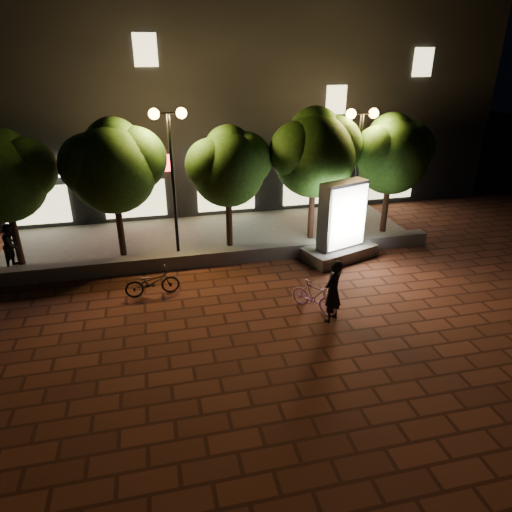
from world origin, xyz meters
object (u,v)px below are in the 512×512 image
object	(u,v)px
tree_right	(315,150)
tree_left	(114,164)
tree_far_right	(392,152)
street_lamp_left	(170,146)
street_lamp_right	(360,141)
pedestrian	(12,245)
rider	(333,291)
scooter_parked	(152,282)
tree_far_left	(3,174)
tree_mid	(229,164)
scooter_pink	(314,296)
ad_kiosk	(341,228)

from	to	relation	value
tree_right	tree_left	bearing A→B (deg)	-180.00
tree_left	tree_far_right	world-z (taller)	tree_left
street_lamp_left	street_lamp_right	bearing A→B (deg)	0.00
tree_far_right	street_lamp_right	bearing A→B (deg)	-170.39
pedestrian	tree_far_right	bearing A→B (deg)	-69.78
rider	scooter_parked	bearing A→B (deg)	-65.61
street_lamp_right	rider	distance (m)	7.12
tree_far_left	tree_mid	distance (m)	7.50
scooter_pink	tree_right	bearing A→B (deg)	33.92
street_lamp_left	tree_far_left	bearing A→B (deg)	177.24
street_lamp_right	ad_kiosk	distance (m)	3.48
scooter_pink	scooter_parked	size ratio (longest dim) A/B	0.91
scooter_pink	scooter_parked	world-z (taller)	scooter_pink
street_lamp_left	ad_kiosk	world-z (taller)	street_lamp_left
tree_far_left	street_lamp_right	xyz separation A→B (m)	(12.45, -0.26, 0.60)
tree_right	ad_kiosk	xyz separation A→B (m)	(0.39, -2.00, -2.41)
tree_far_left	rider	xyz separation A→B (m)	(9.31, -5.92, -2.37)
ad_kiosk	street_lamp_left	bearing A→B (deg)	163.16
scooter_parked	street_lamp_right	bearing A→B (deg)	-73.34
tree_left	tree_right	world-z (taller)	tree_right
street_lamp_left	tree_mid	bearing A→B (deg)	7.31
tree_left	rider	size ratio (longest dim) A/B	2.64
street_lamp_left	tree_far_right	bearing A→B (deg)	1.76
rider	pedestrian	bearing A→B (deg)	-68.33
tree_right	pedestrian	bearing A→B (deg)	-179.05
pedestrian	scooter_parked	bearing A→B (deg)	-104.31
scooter_pink	rider	distance (m)	0.83
pedestrian	street_lamp_right	bearing A→B (deg)	-70.88
ad_kiosk	scooter_pink	xyz separation A→B (m)	(-2.17, -3.30, -0.70)
tree_far_right	pedestrian	distance (m)	14.43
ad_kiosk	scooter_parked	size ratio (longest dim) A/B	1.76
street_lamp_left	rider	distance (m)	7.52
tree_right	ad_kiosk	size ratio (longest dim) A/B	1.72
tree_left	rider	bearing A→B (deg)	-45.53
tree_far_right	ad_kiosk	bearing A→B (deg)	-144.55
street_lamp_left	scooter_parked	bearing A→B (deg)	-108.42
tree_right	scooter_parked	bearing A→B (deg)	-152.67
tree_far_right	scooter_pink	bearing A→B (deg)	-133.25
rider	street_lamp_left	bearing A→B (deg)	-92.90
tree_far_right	pedestrian	bearing A→B (deg)	-179.27
tree_far_right	tree_left	bearing A→B (deg)	180.00
tree_left	ad_kiosk	size ratio (longest dim) A/B	1.66
tree_far_left	scooter_parked	xyz separation A→B (m)	(4.44, -3.29, -2.85)
street_lamp_left	pedestrian	size ratio (longest dim) A/B	3.34
ad_kiosk	scooter_pink	size ratio (longest dim) A/B	1.93
tree_right	rider	world-z (taller)	tree_right
pedestrian	rider	bearing A→B (deg)	-101.60
tree_mid	tree_left	bearing A→B (deg)	180.00
tree_left	tree_far_right	xyz separation A→B (m)	(10.50, -0.00, -0.08)
tree_far_left	street_lamp_left	world-z (taller)	street_lamp_left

